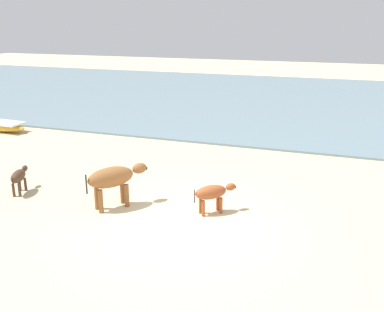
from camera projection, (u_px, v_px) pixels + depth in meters
ground at (180, 224)px, 9.74m from camera, size 80.00×80.00×0.00m
sea_water at (284, 100)px, 24.44m from camera, size 60.00×20.00×0.08m
cow_adult_brown at (113, 178)px, 10.39m from camera, size 1.20×1.42×1.04m
calf_near_dark at (19, 177)px, 11.34m from camera, size 0.50×0.96×0.64m
calf_far_rust at (212, 193)px, 10.14m from camera, size 0.92×0.86×0.70m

